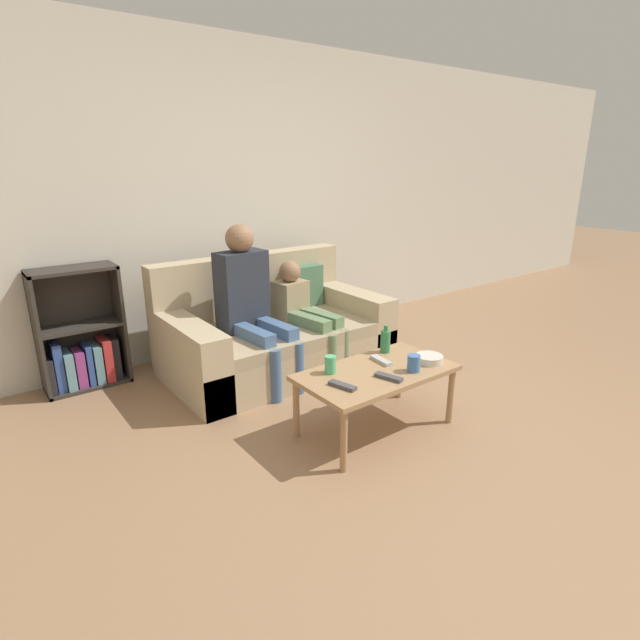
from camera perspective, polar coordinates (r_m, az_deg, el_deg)
ground_plane at (r=3.10m, az=13.71°, el=-14.34°), size 22.00×22.00×0.00m
wall_back at (r=4.52m, az=-9.48°, el=13.46°), size 12.00×0.06×2.60m
couch at (r=4.07m, az=-5.28°, el=-1.62°), size 1.72×1.00×0.88m
bookshelf at (r=4.10m, az=-25.65°, el=-2.33°), size 0.58×0.28×0.90m
coffee_table at (r=3.09m, az=6.47°, el=-6.45°), size 0.97×0.53×0.40m
person_adult at (r=3.75m, az=-8.21°, el=2.78°), size 0.39×0.70×1.19m
person_child at (r=3.97m, az=-1.90°, el=1.20°), size 0.33×0.70×0.86m
cup_near at (r=3.08m, az=10.65°, el=-4.88°), size 0.08×0.08×0.10m
cup_far at (r=3.00m, az=1.19°, el=-5.12°), size 0.07×0.07×0.11m
tv_remote_0 at (r=2.96m, az=7.85°, el=-6.49°), size 0.10×0.18×0.02m
tv_remote_1 at (r=3.20m, az=7.00°, el=-4.61°), size 0.07×0.17×0.02m
tv_remote_2 at (r=2.84m, az=2.57°, el=-7.50°), size 0.09×0.18×0.02m
snack_bowl at (r=3.24m, az=12.36°, el=-4.34°), size 0.17×0.17×0.05m
bottle at (r=3.34m, az=7.48°, el=-2.38°), size 0.06×0.06×0.19m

